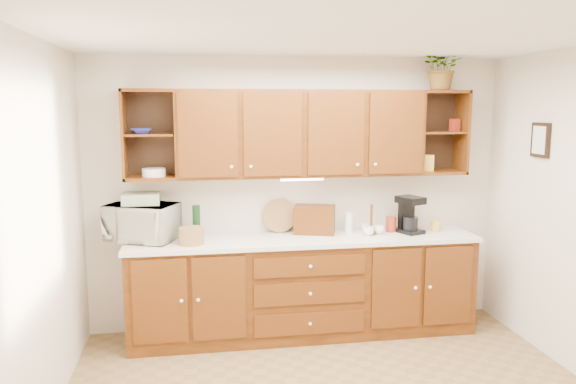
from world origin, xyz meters
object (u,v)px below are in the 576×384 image
object	(u,v)px
bread_box	(315,220)
potted_plant	(443,67)
coffee_maker	(409,215)
microwave	(142,222)

from	to	relation	value
bread_box	potted_plant	xyz separation A→B (m)	(1.21, -0.05, 1.43)
bread_box	potted_plant	bearing A→B (deg)	14.79
coffee_maker	potted_plant	world-z (taller)	potted_plant
microwave	coffee_maker	bearing A→B (deg)	21.87
bread_box	coffee_maker	xyz separation A→B (m)	(0.90, -0.12, 0.04)
coffee_maker	bread_box	bearing A→B (deg)	151.06
coffee_maker	potted_plant	distance (m)	1.43
bread_box	potted_plant	distance (m)	1.87
coffee_maker	potted_plant	size ratio (longest dim) A/B	0.83
microwave	bread_box	bearing A→B (deg)	24.81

